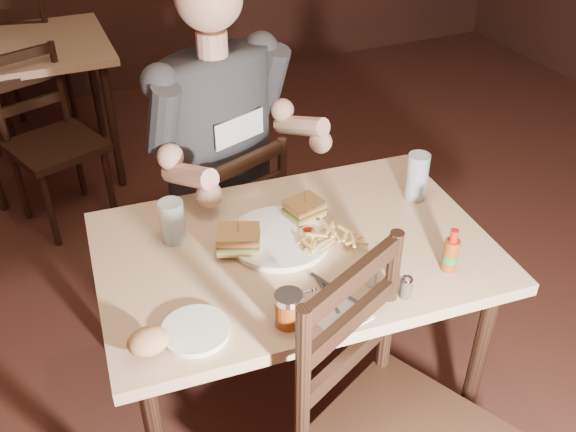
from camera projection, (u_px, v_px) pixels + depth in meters
name	position (u px, v px, depth m)	size (l,w,h in m)	color
room_shell	(457.00, 77.00, 1.40)	(7.00, 7.00, 7.00)	#331813
main_table	(295.00, 268.00, 1.98)	(1.23, 0.88, 0.77)	tan
bg_table	(32.00, 60.00, 3.42)	(0.81, 0.81, 0.77)	tan
chair_far	(223.00, 231.00, 2.58)	(0.39, 0.43, 0.85)	black
bg_chair_far	(31.00, 64.00, 3.96)	(0.42, 0.46, 0.91)	black
bg_chair_near	(56.00, 145.00, 3.15)	(0.40, 0.44, 0.87)	black
diner	(224.00, 116.00, 2.25)	(0.59, 0.47, 1.03)	#2F2D32
dinner_plate	(280.00, 239.00, 1.95)	(0.31, 0.31, 0.02)	white
sandwich_left	(238.00, 233.00, 1.87)	(0.12, 0.10, 0.10)	#BA864A
sandwich_right	(304.00, 204.00, 2.01)	(0.11, 0.09, 0.10)	#BA864A
fries_pile	(327.00, 238.00, 1.91)	(0.23, 0.16, 0.04)	#ECBD5A
ketchup_dollop	(308.00, 230.00, 1.97)	(0.04, 0.04, 0.01)	maroon
glass_left	(172.00, 222.00, 1.92)	(0.08, 0.08, 0.14)	silver
glass_right	(417.00, 177.00, 2.11)	(0.07, 0.07, 0.16)	silver
hot_sauce	(451.00, 250.00, 1.81)	(0.04, 0.04, 0.14)	maroon
salt_shaker	(372.00, 276.00, 1.78)	(0.03, 0.03, 0.06)	white
pepper_shaker	(406.00, 287.00, 1.74)	(0.04, 0.04, 0.06)	#38332D
syrup_dispenser	(289.00, 309.00, 1.64)	(0.08, 0.08, 0.10)	maroon
napkin	(339.00, 314.00, 1.70)	(0.14, 0.13, 0.00)	white
knife	(339.00, 292.00, 1.76)	(0.01, 0.23, 0.01)	silver
fork	(328.00, 296.00, 1.75)	(0.01, 0.15, 0.00)	silver
side_plate	(196.00, 332.00, 1.63)	(0.17, 0.17, 0.01)	white
bread_roll	(148.00, 341.00, 1.56)	(0.10, 0.09, 0.06)	tan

